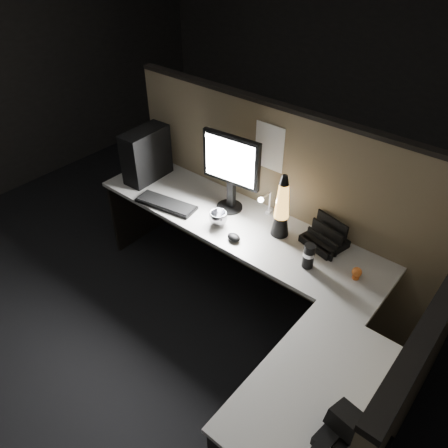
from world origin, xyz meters
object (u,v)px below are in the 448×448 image
Objects in this scene: monitor at (231,166)px; lava_lamp at (282,211)px; pc_tower at (146,155)px; desk_phone at (352,438)px; keyboard at (166,204)px.

lava_lamp is (0.46, -0.03, -0.16)m from monitor.
pc_tower is 0.81m from monitor.
pc_tower is 0.90× the size of lava_lamp.
pc_tower is 1.48× the size of desk_phone.
monitor is (0.79, 0.10, 0.14)m from pc_tower.
monitor is at bearing 26.45° from keyboard.
monitor is 1.25× the size of lava_lamp.
lava_lamp is at bearing 0.23° from pc_tower.
lava_lamp is (1.25, 0.07, -0.02)m from pc_tower.
desk_phone is (1.05, -1.02, -0.14)m from lava_lamp.
monitor is 0.60m from keyboard.
monitor reaches higher than pc_tower.
pc_tower is at bearing -178.13° from monitor.
lava_lamp is 1.47m from desk_phone.
monitor is at bearing 4.16° from pc_tower.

